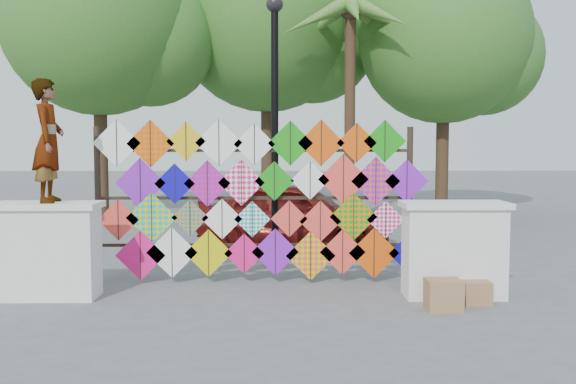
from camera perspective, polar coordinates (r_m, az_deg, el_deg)
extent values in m
plane|color=slate|center=(8.88, -3.20, -9.03)|extent=(80.00, 80.00, 0.00)
cube|color=white|center=(9.09, -20.61, -5.14)|extent=(1.30, 0.55, 1.20)
cube|color=white|center=(9.01, -20.71, -1.12)|extent=(1.40, 0.65, 0.08)
cube|color=white|center=(8.87, 14.51, -5.23)|extent=(1.30, 0.55, 1.20)
cube|color=white|center=(8.79, 14.59, -1.11)|extent=(1.40, 0.65, 0.08)
cylinder|color=black|center=(9.84, -16.53, -1.11)|extent=(0.09, 0.09, 2.30)
cylinder|color=black|center=(9.67, 10.72, -1.10)|extent=(0.09, 0.09, 2.30)
cube|color=black|center=(9.56, -3.01, -4.72)|extent=(4.60, 0.04, 0.04)
cube|color=black|center=(9.47, -3.03, -0.53)|extent=(4.60, 0.04, 0.04)
cube|color=black|center=(9.44, -3.05, 3.71)|extent=(4.60, 0.04, 0.04)
cube|color=white|center=(9.67, -14.98, 4.22)|extent=(0.70, 0.01, 0.70)
cube|color=black|center=(9.65, -15.00, 4.22)|extent=(0.01, 0.01, 0.69)
cube|color=orange|center=(9.56, -12.13, 4.23)|extent=(0.70, 0.01, 0.70)
cube|color=black|center=(9.55, -12.14, 4.23)|extent=(0.01, 0.01, 0.68)
cube|color=yellow|center=(9.47, -9.06, 4.47)|extent=(0.58, 0.01, 0.58)
cube|color=black|center=(9.46, -9.07, 4.47)|extent=(0.01, 0.01, 0.57)
cube|color=white|center=(9.41, -6.16, 4.39)|extent=(0.69, 0.01, 0.69)
cube|color=black|center=(9.40, -6.17, 4.39)|extent=(0.01, 0.01, 0.68)
cube|color=white|center=(9.38, -3.01, 4.26)|extent=(0.61, 0.01, 0.61)
cube|color=black|center=(9.37, -3.01, 4.26)|extent=(0.01, 0.01, 0.60)
cube|color=#179312|center=(9.37, 0.21, 4.36)|extent=(0.66, 0.01, 0.66)
cube|color=black|center=(9.36, 0.22, 4.36)|extent=(0.01, 0.01, 0.65)
cube|color=#E74F0A|center=(9.39, 2.97, 4.38)|extent=(0.69, 0.01, 0.69)
cube|color=black|center=(9.38, 2.98, 4.38)|extent=(0.01, 0.01, 0.67)
cube|color=#E74F0A|center=(9.44, 6.13, 4.36)|extent=(0.59, 0.01, 0.59)
cube|color=black|center=(9.43, 6.14, 4.36)|extent=(0.01, 0.01, 0.58)
cube|color=#179312|center=(9.50, 8.61, 4.49)|extent=(0.62, 0.01, 0.62)
cube|color=black|center=(9.49, 8.62, 4.49)|extent=(0.01, 0.01, 0.61)
cube|color=purple|center=(9.57, -12.99, 0.78)|extent=(0.74, 0.01, 0.74)
cube|color=black|center=(9.55, -13.01, 0.78)|extent=(0.01, 0.01, 0.72)
cube|color=#0F07B8|center=(9.47, -10.04, 0.74)|extent=(0.59, 0.01, 0.59)
cube|color=black|center=(9.46, -10.05, 0.73)|extent=(0.01, 0.01, 0.58)
cube|color=#F61774|center=(9.41, -7.18, 0.76)|extent=(0.68, 0.01, 0.68)
cube|color=black|center=(9.40, -7.19, 0.75)|extent=(0.01, 0.01, 0.67)
cube|color=white|center=(9.37, -4.17, 0.84)|extent=(0.68, 0.01, 0.68)
cube|color=black|center=(9.35, -4.17, 0.83)|extent=(0.01, 0.01, 0.67)
cube|color=#179312|center=(9.35, -1.22, 0.99)|extent=(0.58, 0.01, 0.58)
cube|color=black|center=(9.34, -1.22, 0.98)|extent=(0.01, 0.01, 0.57)
cube|color=white|center=(9.36, 1.98, 1.04)|extent=(0.57, 0.01, 0.57)
cube|color=black|center=(9.35, 1.98, 1.04)|extent=(0.01, 0.01, 0.56)
cube|color=#F84535|center=(9.39, 4.94, 1.14)|extent=(0.75, 0.01, 0.75)
cube|color=black|center=(9.38, 4.95, 1.13)|extent=(0.01, 0.01, 0.73)
cube|color=#F84535|center=(9.46, 7.81, 0.95)|extent=(0.72, 0.01, 0.72)
cube|color=black|center=(9.44, 7.82, 0.95)|extent=(0.01, 0.01, 0.71)
cube|color=purple|center=(9.53, 10.52, 0.95)|extent=(0.65, 0.01, 0.65)
cube|color=black|center=(9.52, 10.53, 0.94)|extent=(0.01, 0.01, 0.63)
cube|color=#F84535|center=(9.65, -14.85, -2.41)|extent=(0.60, 0.01, 0.60)
cube|color=black|center=(9.64, -14.87, -2.42)|extent=(0.01, 0.01, 0.59)
cube|color=#D8CD08|center=(9.54, -12.03, -2.26)|extent=(0.75, 0.01, 0.75)
cube|color=black|center=(9.53, -12.04, -2.26)|extent=(0.01, 0.01, 0.74)
cube|color=#E74F0A|center=(9.44, -8.70, -2.26)|extent=(0.54, 0.01, 0.54)
cube|color=black|center=(9.43, -8.71, -2.27)|extent=(0.01, 0.01, 0.53)
cube|color=white|center=(9.39, -5.89, -2.40)|extent=(0.60, 0.01, 0.60)
cube|color=black|center=(9.38, -5.89, -2.41)|extent=(0.01, 0.01, 0.59)
cube|color=white|center=(9.37, -3.20, -2.43)|extent=(0.53, 0.01, 0.53)
cube|color=black|center=(9.35, -3.20, -2.44)|extent=(0.01, 0.01, 0.52)
cube|color=#F84535|center=(9.36, 0.11, -2.39)|extent=(0.54, 0.01, 0.54)
cube|color=black|center=(9.35, 0.12, -2.39)|extent=(0.01, 0.01, 0.53)
cube|color=#F84535|center=(9.38, 2.89, -2.63)|extent=(0.61, 0.01, 0.61)
cube|color=black|center=(9.37, 2.90, -2.64)|extent=(0.01, 0.01, 0.60)
cube|color=orange|center=(9.42, 5.85, -2.21)|extent=(0.70, 0.01, 0.70)
cube|color=black|center=(9.41, 5.86, -2.22)|extent=(0.01, 0.01, 0.69)
cube|color=#F61774|center=(9.49, 8.68, -2.45)|extent=(0.56, 0.01, 0.56)
cube|color=black|center=(9.48, 8.69, -2.46)|extent=(0.01, 0.01, 0.55)
cube|color=#F61774|center=(9.61, -12.98, -5.52)|extent=(0.73, 0.01, 0.73)
cube|color=black|center=(9.60, -13.00, -5.54)|extent=(0.01, 0.01, 0.72)
cube|color=white|center=(9.52, -10.27, -5.32)|extent=(0.75, 0.01, 0.75)
cube|color=black|center=(9.50, -10.28, -5.33)|extent=(0.01, 0.01, 0.73)
cube|color=#D8CD08|center=(9.44, -7.08, -5.42)|extent=(0.70, 0.01, 0.70)
cube|color=black|center=(9.43, -7.09, -5.43)|extent=(0.01, 0.01, 0.69)
cube|color=#F61774|center=(9.40, -3.91, -5.48)|extent=(0.59, 0.01, 0.59)
cube|color=black|center=(9.39, -3.91, -5.49)|extent=(0.01, 0.01, 0.58)
cube|color=purple|center=(9.39, -1.14, -5.35)|extent=(0.69, 0.01, 0.69)
cube|color=black|center=(9.37, -1.14, -5.36)|extent=(0.01, 0.01, 0.68)
cube|color=#F84535|center=(9.41, 2.03, -5.69)|extent=(0.73, 0.01, 0.73)
cube|color=black|center=(9.40, 2.03, -5.70)|extent=(0.01, 0.01, 0.72)
cube|color=#F84535|center=(9.43, 4.87, -5.35)|extent=(0.67, 0.01, 0.67)
cube|color=black|center=(9.42, 4.88, -5.36)|extent=(0.01, 0.01, 0.66)
cube|color=#E74F0A|center=(9.49, 7.65, -5.41)|extent=(0.74, 0.01, 0.74)
cube|color=black|center=(9.48, 7.66, -5.42)|extent=(0.01, 0.01, 0.73)
cube|color=#0F07B8|center=(9.58, 10.60, -5.39)|extent=(0.57, 0.01, 0.57)
cube|color=black|center=(9.57, 10.61, -5.40)|extent=(0.01, 0.01, 0.56)
cylinder|color=#48341F|center=(18.29, -16.28, 3.75)|extent=(0.36, 0.36, 3.85)
sphere|color=#315E1D|center=(18.60, -16.51, 14.55)|extent=(5.20, 5.20, 5.20)
sphere|color=#315E1D|center=(18.50, -12.24, 13.05)|extent=(3.64, 3.64, 3.64)
cylinder|color=#48341F|center=(19.64, -1.89, 4.35)|extent=(0.36, 0.36, 4.12)
sphere|color=#315E1D|center=(19.99, -1.91, 15.14)|extent=(5.60, 5.60, 5.60)
sphere|color=#315E1D|center=(20.21, 2.19, 13.41)|extent=(3.92, 3.92, 3.92)
cylinder|color=#48341F|center=(18.72, 13.54, 3.39)|extent=(0.36, 0.36, 3.58)
sphere|color=#315E1D|center=(18.95, 13.72, 13.20)|extent=(4.80, 4.80, 4.80)
sphere|color=#315E1D|center=(19.49, 16.96, 11.45)|extent=(3.36, 3.36, 3.36)
sphere|color=#315E1D|center=(18.63, 10.95, 14.90)|extent=(3.12, 3.12, 3.12)
cylinder|color=#48341F|center=(16.75, 5.51, 6.69)|extent=(0.28, 0.28, 5.50)
sphere|color=#48341F|center=(17.09, 5.58, 15.94)|extent=(0.60, 0.60, 0.60)
cone|color=#316822|center=(17.16, 8.67, 15.02)|extent=(1.82, 0.44, 1.16)
cone|color=#316822|center=(17.74, 7.45, 14.67)|extent=(1.60, 1.60, 1.16)
cone|color=#316822|center=(17.92, 5.24, 14.59)|extent=(0.44, 1.82, 1.16)
cone|color=#316822|center=(17.60, 3.21, 14.78)|extent=(1.60, 1.60, 1.16)
cone|color=#316822|center=(16.96, 2.44, 15.18)|extent=(1.82, 0.44, 1.16)
cone|color=#316822|center=(16.36, 3.53, 15.59)|extent=(1.60, 1.60, 1.16)
cone|color=#316822|center=(16.16, 5.94, 15.71)|extent=(0.44, 1.82, 1.16)
cone|color=#316822|center=(16.50, 8.11, 15.46)|extent=(1.60, 1.60, 1.16)
imported|color=#99999E|center=(8.96, -20.53, 4.28)|extent=(0.44, 0.62, 1.61)
imported|color=maroon|center=(12.75, 0.61, -1.96)|extent=(4.12, 2.54, 1.31)
cylinder|color=black|center=(10.63, -1.18, 4.59)|extent=(0.12, 0.12, 4.20)
sphere|color=black|center=(10.87, -1.19, 16.37)|extent=(0.28, 0.28, 0.28)
cube|color=#A87251|center=(8.25, 13.65, -8.85)|extent=(0.42, 0.38, 0.38)
cube|color=#A87251|center=(8.66, 16.34, -8.55)|extent=(0.35, 0.32, 0.29)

